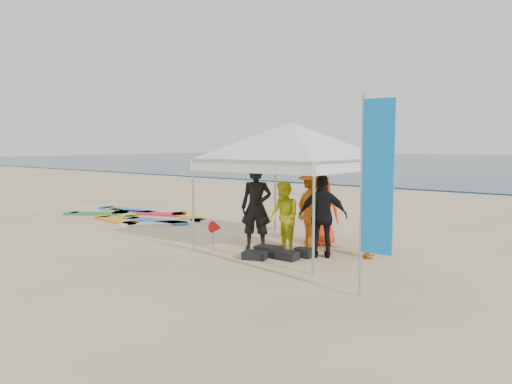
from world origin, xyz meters
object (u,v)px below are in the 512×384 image
object	(u,v)px
feather_flag	(376,180)
marker_pennant	(217,228)
person_yellow	(284,217)
person_black_b	(323,216)
person_orange_a	(314,209)
person_orange_b	(323,212)
surfboard_spread	(140,216)
person_seated	(369,234)
canopy_tent	(291,122)
person_black_a	(256,207)

from	to	relation	value
feather_flag	marker_pennant	world-z (taller)	feather_flag
person_yellow	person_black_b	bearing A→B (deg)	27.14
person_yellow	person_orange_a	bearing A→B (deg)	71.85
person_orange_b	surfboard_spread	xyz separation A→B (m)	(-7.08, 0.22, -0.76)
person_black_b	person_orange_b	distance (m)	1.32
person_seated	canopy_tent	world-z (taller)	canopy_tent
canopy_tent	surfboard_spread	world-z (taller)	canopy_tent
person_black_a	marker_pennant	distance (m)	1.03
person_yellow	person_seated	xyz separation A→B (m)	(1.77, 0.63, -0.28)
feather_flag	surfboard_spread	bearing A→B (deg)	161.02
person_seated	surfboard_spread	size ratio (longest dim) A/B	0.19
person_yellow	surfboard_spread	world-z (taller)	person_yellow
person_black_a	person_orange_a	distance (m)	1.31
person_seated	marker_pennant	bearing A→B (deg)	95.51
person_orange_b	feather_flag	distance (m)	4.36
person_seated	canopy_tent	xyz separation A→B (m)	(-1.76, -0.40, 2.39)
person_orange_a	person_orange_b	size ratio (longest dim) A/B	1.21
person_yellow	person_black_b	size ratio (longest dim) A/B	0.90
person_orange_a	person_seated	world-z (taller)	person_orange_a
person_black_b	feather_flag	bearing A→B (deg)	104.01
canopy_tent	surfboard_spread	size ratio (longest dim) A/B	0.83
feather_flag	person_yellow	bearing A→B (deg)	147.10
person_seated	surfboard_spread	xyz separation A→B (m)	(-8.53, 0.75, -0.48)
person_black_a	feather_flag	distance (m)	4.29
person_black_a	person_seated	size ratio (longest dim) A/B	1.88
person_orange_b	feather_flag	bearing A→B (deg)	100.64
person_orange_b	marker_pennant	distance (m)	2.57
person_black_b	person_seated	size ratio (longest dim) A/B	1.71
person_yellow	feather_flag	size ratio (longest dim) A/B	0.50
person_yellow	person_orange_b	size ratio (longest dim) A/B	1.01
surfboard_spread	person_yellow	bearing A→B (deg)	-11.58
person_black_a	canopy_tent	world-z (taller)	canopy_tent
person_orange_b	person_seated	bearing A→B (deg)	129.23
person_seated	feather_flag	bearing A→B (deg)	-170.90
person_seated	marker_pennant	world-z (taller)	person_seated
feather_flag	canopy_tent	bearing A→B (deg)	143.95
person_seated	feather_flag	size ratio (longest dim) A/B	0.32
person_orange_a	person_seated	distance (m)	1.38
person_orange_b	marker_pennant	bearing A→B (deg)	17.10
person_orange_b	marker_pennant	xyz separation A→B (m)	(-1.72, -1.89, -0.30)
person_yellow	canopy_tent	size ratio (longest dim) A/B	0.36
surfboard_spread	person_black_a	bearing A→B (deg)	-14.25
surfboard_spread	marker_pennant	bearing A→B (deg)	-21.41
person_seated	person_orange_b	bearing A→B (deg)	52.18
person_yellow	marker_pennant	distance (m)	1.60
person_orange_a	surfboard_spread	distance (m)	7.34
person_seated	person_black_b	bearing A→B (deg)	109.77
marker_pennant	person_orange_a	bearing A→B (deg)	33.06
feather_flag	person_black_a	bearing A→B (deg)	153.92
person_black_b	surfboard_spread	bearing A→B (deg)	-41.95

